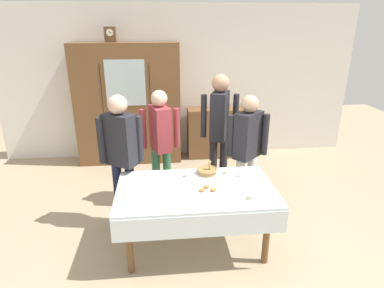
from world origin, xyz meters
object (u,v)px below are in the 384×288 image
mantel_clock (110,34)px  person_near_right_end (219,124)px  bookshelf_low (216,133)px  pastry_plate (208,190)px  spoon_mid_left (181,183)px  tea_cup_mid_left (253,197)px  person_by_cabinet (121,149)px  tea_cup_far_right (188,175)px  bread_basket (207,171)px  dining_table (196,198)px  spoon_near_left (268,194)px  wall_cabinet (128,105)px  book_stack (217,107)px  tea_cup_back_edge (242,175)px  tea_cup_center (228,172)px  person_behind_table_right (248,144)px  person_behind_table_left (160,137)px

mantel_clock → person_near_right_end: mantel_clock is taller
bookshelf_low → pastry_plate: bearing=-101.7°
spoon_mid_left → person_near_right_end: size_ratio=0.07×
tea_cup_mid_left → person_by_cabinet: bearing=148.7°
mantel_clock → tea_cup_mid_left: size_ratio=1.85×
tea_cup_far_right → bread_basket: 0.24m
tea_cup_far_right → pastry_plate: size_ratio=0.46×
bookshelf_low → spoon_mid_left: 2.62m
dining_table → pastry_plate: (0.11, -0.05, 0.11)m
bookshelf_low → person_by_cabinet: (-1.49, -2.07, 0.54)m
spoon_near_left → wall_cabinet: bearing=120.5°
wall_cabinet → spoon_mid_left: wall_cabinet is taller
dining_table → person_near_right_end: (0.45, 1.19, 0.44)m
bread_basket → bookshelf_low: bearing=77.6°
wall_cabinet → bookshelf_low: size_ratio=1.97×
book_stack → spoon_mid_left: bearing=-108.3°
book_stack → tea_cup_back_edge: bearing=-92.9°
tea_cup_center → bread_basket: size_ratio=0.54×
wall_cabinet → person_behind_table_right: wall_cabinet is taller
person_behind_table_right → tea_cup_back_edge: bearing=-111.3°
dining_table → bookshelf_low: bearing=75.8°
spoon_mid_left → person_behind_table_right: bearing=31.6°
pastry_plate → spoon_near_left: 0.62m
bread_basket → spoon_near_left: size_ratio=2.02×
bread_basket → person_behind_table_right: person_behind_table_right is taller
book_stack → bookshelf_low: bearing=90.0°
tea_cup_mid_left → person_behind_table_left: person_behind_table_left is taller
person_by_cabinet → person_behind_table_right: (1.55, 0.13, -0.04)m
tea_cup_back_edge → spoon_near_left: bearing=-66.9°
tea_cup_mid_left → person_behind_table_left: size_ratio=0.08×
mantel_clock → spoon_near_left: size_ratio=2.02×
wall_cabinet → pastry_plate: (1.01, -2.64, -0.29)m
wall_cabinet → spoon_near_left: size_ratio=17.51×
wall_cabinet → pastry_plate: 2.85m
dining_table → mantel_clock: mantel_clock is taller
tea_cup_center → person_behind_table_right: (0.32, 0.37, 0.19)m
tea_cup_mid_left → spoon_mid_left: (-0.69, 0.42, -0.02)m
wall_cabinet → tea_cup_center: wall_cabinet is taller
spoon_mid_left → book_stack: bearing=71.7°
tea_cup_far_right → tea_cup_back_edge: same height
wall_cabinet → tea_cup_back_edge: size_ratio=16.03×
dining_table → person_behind_table_right: (0.73, 0.71, 0.32)m
tea_cup_center → bookshelf_low: bearing=83.6°
mantel_clock → tea_cup_mid_left: (1.65, -2.84, -1.44)m
bread_basket → person_by_cabinet: bearing=168.6°
tea_cup_center → person_near_right_end: bearing=87.2°
bread_basket → pastry_plate: 0.43m
tea_cup_center → spoon_mid_left: 0.59m
dining_table → spoon_mid_left: bearing=131.7°
spoon_near_left → tea_cup_mid_left: bearing=-157.6°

